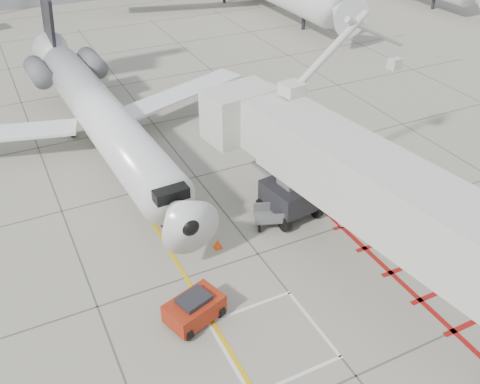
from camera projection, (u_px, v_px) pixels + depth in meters
ground_plane at (301, 307)px, 23.44m from camera, size 260.00×260.00×0.00m
regional_jet at (110, 106)px, 31.27m from camera, size 25.91×31.92×8.05m
jet_bridge at (390, 211)px, 22.46m from camera, size 12.39×21.63×8.20m
pushback_tug at (194, 308)px, 22.47m from camera, size 2.73×2.16×1.39m
baggage_cart at (272, 217)px, 28.02m from camera, size 2.14×1.75×1.17m
ground_power_unit at (357, 204)px, 28.45m from camera, size 2.47×1.79×1.76m
cone_nose at (218, 243)px, 26.67m from camera, size 0.41×0.41×0.57m
cone_side at (256, 204)px, 29.55m from camera, size 0.34×0.34×0.47m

